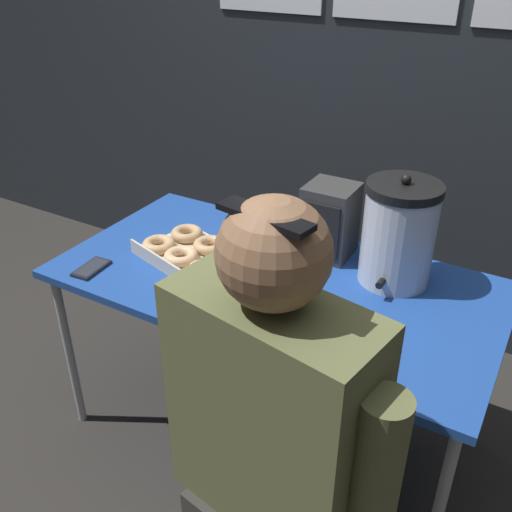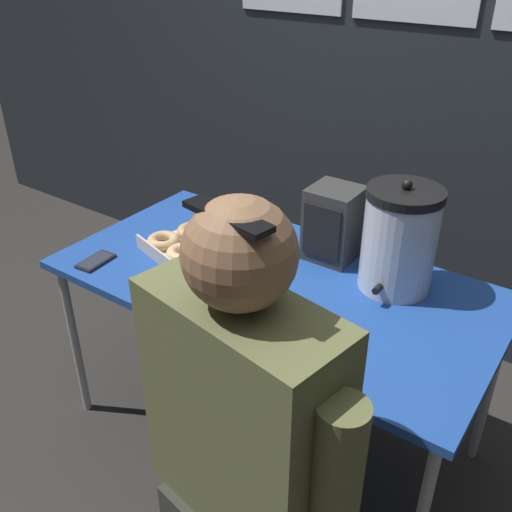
% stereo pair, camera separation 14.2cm
% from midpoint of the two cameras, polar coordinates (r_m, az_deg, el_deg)
% --- Properties ---
extents(ground_plane, '(12.00, 12.00, 0.00)m').
position_cam_midpoint_polar(ground_plane, '(2.35, -0.24, -16.93)').
color(ground_plane, '#2D2B28').
extents(back_wall, '(6.00, 0.11, 2.89)m').
position_cam_midpoint_polar(back_wall, '(2.54, 12.27, 23.29)').
color(back_wall, '#23282D').
rests_on(back_wall, ground).
extents(folding_table, '(1.46, 0.76, 0.71)m').
position_cam_midpoint_polar(folding_table, '(1.92, -0.28, -3.25)').
color(folding_table, '#1E479E').
rests_on(folding_table, ground).
extents(donut_box, '(0.57, 0.41, 0.05)m').
position_cam_midpoint_polar(donut_box, '(1.97, -7.53, -0.34)').
color(donut_box, beige).
rests_on(donut_box, folding_table).
extents(coffee_urn, '(0.24, 0.27, 0.37)m').
position_cam_midpoint_polar(coffee_urn, '(1.84, 11.94, 2.18)').
color(coffee_urn, silver).
rests_on(coffee_urn, folding_table).
extents(cell_phone, '(0.08, 0.14, 0.01)m').
position_cam_midpoint_polar(cell_phone, '(2.03, -18.07, -1.22)').
color(cell_phone, black).
rests_on(cell_phone, folding_table).
extents(space_heater, '(0.17, 0.17, 0.26)m').
position_cam_midpoint_polar(space_heater, '(1.98, 5.34, 3.51)').
color(space_heater, '#333333').
rests_on(space_heater, folding_table).
extents(person_seated, '(0.61, 0.31, 1.30)m').
position_cam_midpoint_polar(person_seated, '(1.42, -1.63, -20.33)').
color(person_seated, '#33332D').
rests_on(person_seated, ground).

